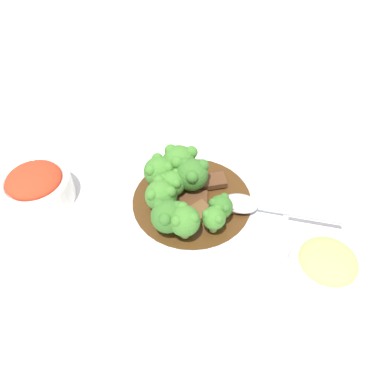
{
  "coord_description": "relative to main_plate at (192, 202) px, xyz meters",
  "views": [
    {
      "loc": [
        0.01,
        0.4,
        0.48
      ],
      "look_at": [
        0.0,
        0.0,
        0.03
      ],
      "focal_mm": 35.0,
      "sensor_mm": 36.0,
      "label": 1
    }
  ],
  "objects": [
    {
      "name": "broccoli_floret_1",
      "position": [
        0.05,
        0.02,
        0.04
      ],
      "size": [
        0.05,
        0.05,
        0.05
      ],
      "color": "#8EB756",
      "rests_on": "main_plate"
    },
    {
      "name": "side_bowl_appetizer",
      "position": [
        -0.18,
        0.13,
        0.01
      ],
      "size": [
        0.1,
        0.1,
        0.05
      ],
      "color": "white",
      "rests_on": "ground_plane"
    },
    {
      "name": "ground_plane",
      "position": [
        0.0,
        0.0,
        -0.01
      ],
      "size": [
        4.0,
        4.0,
        0.0
      ],
      "primitive_type": "plane",
      "color": "silver"
    },
    {
      "name": "broccoli_floret_7",
      "position": [
        0.01,
        0.07,
        0.04
      ],
      "size": [
        0.05,
        0.05,
        0.06
      ],
      "color": "#8EB756",
      "rests_on": "main_plate"
    },
    {
      "name": "broccoli_floret_0",
      "position": [
        0.03,
        -0.01,
        0.04
      ],
      "size": [
        0.04,
        0.04,
        0.05
      ],
      "color": "#8EB756",
      "rests_on": "main_plate"
    },
    {
      "name": "paper_napkin",
      "position": [
        -0.18,
        -0.14,
        -0.01
      ],
      "size": [
        0.12,
        0.13,
        0.01
      ],
      "color": "silver",
      "rests_on": "ground_plane"
    },
    {
      "name": "broccoli_floret_6",
      "position": [
        -0.04,
        0.04,
        0.04
      ],
      "size": [
        0.04,
        0.04,
        0.05
      ],
      "color": "#7FA84C",
      "rests_on": "main_plate"
    },
    {
      "name": "broccoli_floret_4",
      "position": [
        0.05,
        -0.03,
        0.04
      ],
      "size": [
        0.05,
        0.05,
        0.05
      ],
      "color": "#7FA84C",
      "rests_on": "main_plate"
    },
    {
      "name": "beef_strip_3",
      "position": [
        -0.03,
        -0.03,
        0.01
      ],
      "size": [
        0.06,
        0.04,
        0.01
      ],
      "color": "#56331E",
      "rests_on": "main_plate"
    },
    {
      "name": "beef_strip_0",
      "position": [
        -0.06,
        0.02,
        0.01
      ],
      "size": [
        0.05,
        0.03,
        0.01
      ],
      "color": "brown",
      "rests_on": "main_plate"
    },
    {
      "name": "sauce_dish",
      "position": [
        -0.05,
        -0.23,
        -0.0
      ],
      "size": [
        0.06,
        0.06,
        0.01
      ],
      "color": "white",
      "rests_on": "ground_plane"
    },
    {
      "name": "beef_strip_1",
      "position": [
        0.0,
        0.01,
        0.01
      ],
      "size": [
        0.05,
        0.04,
        0.01
      ],
      "color": "#56331E",
      "rests_on": "main_plate"
    },
    {
      "name": "main_plate",
      "position": [
        0.0,
        0.0,
        0.0
      ],
      "size": [
        0.31,
        0.31,
        0.02
      ],
      "color": "white",
      "rests_on": "ground_plane"
    },
    {
      "name": "broccoli_floret_3",
      "position": [
        -0.03,
        0.06,
        0.04
      ],
      "size": [
        0.04,
        0.04,
        0.05
      ],
      "color": "#7FA84C",
      "rests_on": "main_plate"
    },
    {
      "name": "beef_strip_2",
      "position": [
        -0.0,
        0.04,
        0.01
      ],
      "size": [
        0.07,
        0.06,
        0.01
      ],
      "color": "brown",
      "rests_on": "main_plate"
    },
    {
      "name": "serving_spoon",
      "position": [
        -0.09,
        0.02,
        0.02
      ],
      "size": [
        0.19,
        0.07,
        0.01
      ],
      "color": "#B7B7BC",
      "rests_on": "main_plate"
    },
    {
      "name": "broccoli_floret_5",
      "position": [
        -0.0,
        -0.02,
        0.05
      ],
      "size": [
        0.05,
        0.05,
        0.06
      ],
      "color": "#8EB756",
      "rests_on": "main_plate"
    },
    {
      "name": "side_bowl_kimchi",
      "position": [
        0.25,
        -0.02,
        0.02
      ],
      "size": [
        0.11,
        0.11,
        0.06
      ],
      "color": "white",
      "rests_on": "ground_plane"
    },
    {
      "name": "broccoli_floret_2",
      "position": [
        0.04,
        0.06,
        0.04
      ],
      "size": [
        0.05,
        0.05,
        0.06
      ],
      "color": "#8EB756",
      "rests_on": "main_plate"
    },
    {
      "name": "broccoli_floret_8",
      "position": [
        0.02,
        -0.05,
        0.05
      ],
      "size": [
        0.05,
        0.05,
        0.06
      ],
      "color": "#8EB756",
      "rests_on": "main_plate"
    }
  ]
}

